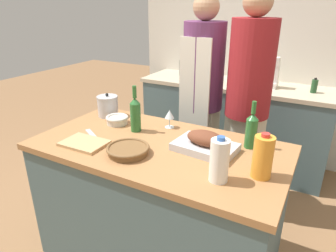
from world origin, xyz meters
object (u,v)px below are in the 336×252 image
mixing_bowl (117,120)px  condiment_bottle_tall (182,68)px  wicker_basket (128,150)px  condiment_bottle_short (314,86)px  stock_pot (108,106)px  wine_glass_left (170,115)px  wine_bottle_dark (135,114)px  knife_chef (94,137)px  juice_jug (263,157)px  stand_mixer (269,75)px  person_cook_aproned (202,93)px  wine_bottle_green (251,130)px  person_cook_guest (248,98)px  cutting_board (84,143)px  milk_jug (219,160)px  roasting_pan (205,143)px

mixing_bowl → condiment_bottle_tall: size_ratio=0.86×
wicker_basket → condiment_bottle_short: (0.84, 1.79, 0.07)m
stock_pot → wine_glass_left: stock_pot is taller
wine_bottle_dark → knife_chef: (-0.17, -0.23, -0.12)m
stock_pot → juice_jug: 1.29m
stand_mixer → person_cook_aproned: bearing=-118.3°
wine_glass_left → person_cook_aproned: 0.58m
wicker_basket → wine_bottle_green: (0.60, 0.43, 0.09)m
juice_jug → stand_mixer: size_ratio=0.79×
person_cook_guest → condiment_bottle_tall: bearing=154.4°
wine_bottle_green → person_cook_aproned: bearing=132.9°
cutting_board → wine_bottle_dark: size_ratio=0.88×
mixing_bowl → condiment_bottle_tall: bearing=98.7°
milk_jug → person_cook_aproned: 1.19m
stand_mixer → person_cook_guest: 0.79m
roasting_pan → wicker_basket: bearing=-145.7°
wicker_basket → juice_jug: bearing=9.4°
wine_bottle_green → stand_mixer: stand_mixer is taller
cutting_board → person_cook_aproned: person_cook_aproned is taller
person_cook_aproned → person_cook_guest: (0.40, -0.04, 0.02)m
condiment_bottle_tall → stock_pot: bearing=-87.3°
milk_jug → person_cook_guest: size_ratio=0.13×
mixing_bowl → person_cook_guest: (0.77, 0.66, 0.10)m
milk_jug → person_cook_aproned: size_ratio=0.13×
wicker_basket → mixing_bowl: 0.49m
wine_bottle_dark → person_cook_aproned: bearing=76.8°
roasting_pan → knife_chef: roasting_pan is taller
wine_glass_left → person_cook_aproned: (0.00, 0.58, 0.01)m
milk_jug → wine_glass_left: (-0.54, 0.48, -0.02)m
cutting_board → condiment_bottle_short: bearing=57.7°
condiment_bottle_tall → condiment_bottle_short: condiment_bottle_tall is taller
condiment_bottle_short → roasting_pan: bearing=-106.8°
condiment_bottle_tall → person_cook_guest: 1.32m
milk_jug → condiment_bottle_short: bearing=81.2°
cutting_board → stand_mixer: stand_mixer is taller
roasting_pan → wine_bottle_green: wine_bottle_green is taller
wine_bottle_dark → person_cook_guest: bearing=50.5°
stock_pot → person_cook_aproned: bearing=48.5°
condiment_bottle_tall → person_cook_aproned: (0.60, -0.82, -0.02)m
wicker_basket → milk_jug: (0.56, -0.02, 0.08)m
milk_jug → condiment_bottle_tall: milk_jug is taller
roasting_pan → milk_jug: (0.18, -0.27, 0.06)m
cutting_board → wine_bottle_dark: wine_bottle_dark is taller
wine_bottle_green → wine_bottle_dark: size_ratio=0.92×
person_cook_guest → cutting_board: bearing=-110.3°
wine_glass_left → juice_jug: bearing=-26.0°
cutting_board → juice_jug: (1.05, 0.15, 0.10)m
roasting_pan → wine_bottle_dark: size_ratio=1.20×
stand_mixer → condiment_bottle_tall: stand_mixer is taller
mixing_bowl → stand_mixer: 1.64m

